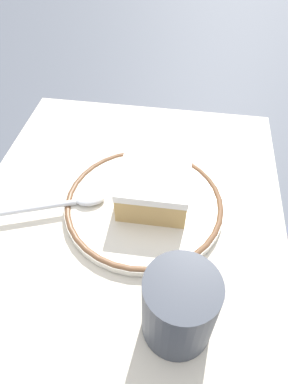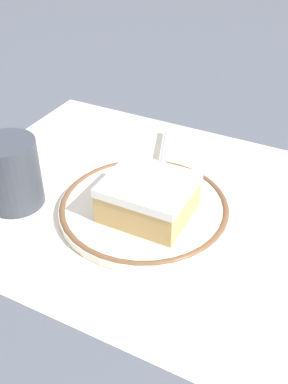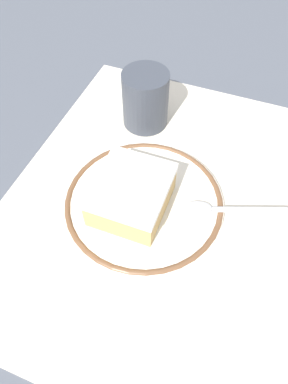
# 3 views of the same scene
# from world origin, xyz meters

# --- Properties ---
(ground_plane) EXTENTS (2.40, 2.40, 0.00)m
(ground_plane) POSITION_xyz_m (0.00, 0.00, 0.00)
(ground_plane) COLOR #4C515B
(placemat) EXTENTS (0.51, 0.42, 0.00)m
(placemat) POSITION_xyz_m (0.00, 0.00, 0.00)
(placemat) COLOR beige
(placemat) RESTS_ON ground_plane
(plate) EXTENTS (0.21, 0.21, 0.01)m
(plate) POSITION_xyz_m (0.02, -0.02, 0.01)
(plate) COLOR silver
(plate) RESTS_ON placemat
(cake_slice) EXTENTS (0.10, 0.09, 0.05)m
(cake_slice) POSITION_xyz_m (0.03, -0.04, 0.04)
(cake_slice) COLOR tan
(cake_slice) RESTS_ON plate
(spoon) EXTENTS (0.07, 0.14, 0.01)m
(spoon) POSITION_xyz_m (-0.00, 0.08, 0.02)
(spoon) COLOR silver
(spoon) RESTS_ON plate
(cup) EXTENTS (0.07, 0.07, 0.09)m
(cup) POSITION_xyz_m (-0.14, -0.08, 0.04)
(cup) COLOR #383D47
(cup) RESTS_ON placemat
(napkin) EXTENTS (0.13, 0.15, 0.00)m
(napkin) POSITION_xyz_m (0.17, 0.03, 0.00)
(napkin) COLOR white
(napkin) RESTS_ON placemat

